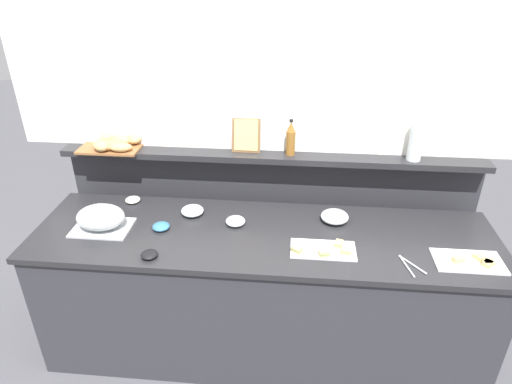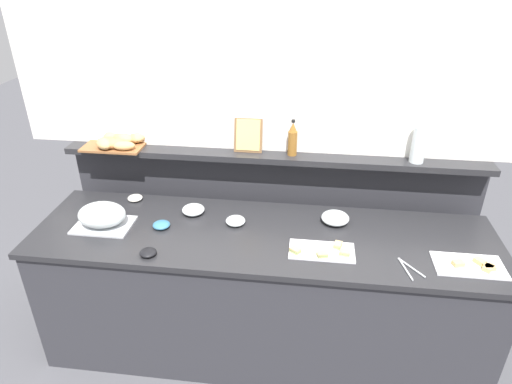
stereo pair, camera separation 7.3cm
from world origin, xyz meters
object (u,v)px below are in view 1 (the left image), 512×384
Objects in this scene: glass_bowl_large at (335,217)px; framed_picture at (246,135)px; condiment_bowl_red at (161,226)px; vinegar_bottle_amber at (291,139)px; sandwich_platter_side at (471,261)px; sandwich_platter_rear at (324,250)px; condiment_bowl_dark at (133,200)px; glass_bowl_medium at (236,221)px; bread_basket at (116,143)px; water_carafe at (416,143)px; condiment_bowl_teal at (149,255)px; serving_tongs at (409,265)px; serving_cloche at (101,218)px; glass_bowl_small at (192,211)px.

framed_picture is at bearing 149.72° from glass_bowl_large.
condiment_bowl_red is 0.44× the size of vinegar_bottle_amber.
sandwich_platter_side is at bearing -33.80° from vinegar_bottle_amber.
condiment_bowl_dark is (-1.24, 0.44, 0.01)m from sandwich_platter_rear.
glass_bowl_medium is (-0.60, -0.09, -0.01)m from glass_bowl_large.
bread_basket is at bearing 163.02° from sandwich_platter_side.
condiment_bowl_dark is at bearing -174.16° from water_carafe.
condiment_bowl_dark is (-0.29, 0.58, 0.00)m from condiment_bowl_teal.
serving_tongs is at bearing -11.32° from sandwich_platter_rear.
condiment_bowl_red is 1.42m from serving_tongs.
glass_bowl_large is 1.32m from condiment_bowl_dark.
bread_basket is at bearing 179.84° from water_carafe.
sandwich_platter_rear is at bearing -71.18° from vinegar_bottle_amber.
framed_picture reaches higher than condiment_bowl_red.
serving_tongs is 1.98m from bread_basket.
serving_cloche is at bearing -154.37° from vinegar_bottle_amber.
glass_bowl_small reaches higher than condiment_bowl_teal.
sandwich_platter_rear is at bearing -7.91° from condiment_bowl_red.
water_carafe reaches higher than condiment_bowl_teal.
glass_bowl_medium reaches higher than condiment_bowl_teal.
glass_bowl_small reaches higher than serving_tongs.
framed_picture is at bearing 87.41° from glass_bowl_medium.
serving_cloche is 1.76m from serving_tongs.
serving_tongs is 1.27m from framed_picture.
water_carafe is at bearing 12.49° from glass_bowl_small.
glass_bowl_small is 0.44m from condiment_bowl_dark.
condiment_bowl_teal is (-1.72, -0.11, 0.01)m from sandwich_platter_side.
vinegar_bottle_amber is (-0.66, 0.72, 0.40)m from serving_tongs.
water_carafe is (1.87, 0.51, 0.34)m from serving_cloche.
sandwich_platter_rear reaches higher than condiment_bowl_teal.
glass_bowl_small is (-0.28, 0.09, 0.00)m from glass_bowl_medium.
condiment_bowl_teal is at bearing -34.41° from serving_cloche.
framed_picture is (0.87, 0.03, 0.07)m from bread_basket.
serving_cloche is 0.83× the size of bread_basket.
condiment_bowl_red is at bearing -167.95° from glass_bowl_medium.
bread_basket reaches higher than serving_cloche.
condiment_bowl_dark is (0.07, 0.33, -0.06)m from serving_cloche.
water_carafe reaches higher than serving_cloche.
framed_picture reaches higher than serving_tongs.
glass_bowl_small is 1.51× the size of condiment_bowl_teal.
serving_cloche is 0.59m from bread_basket.
sandwich_platter_side is at bearing 3.80° from condiment_bowl_teal.
condiment_bowl_dark is at bearing -53.68° from bread_basket.
glass_bowl_small is at bearing 162.07° from serving_tongs.
condiment_bowl_teal is at bearing -118.71° from framed_picture.
serving_cloche is at bearing -171.20° from glass_bowl_large.
glass_bowl_medium is at bearing 12.05° from condiment_bowl_red.
condiment_bowl_teal is 1.39m from serving_tongs.
condiment_bowl_red reaches higher than serving_tongs.
vinegar_bottle_amber is at bearing 179.21° from water_carafe.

